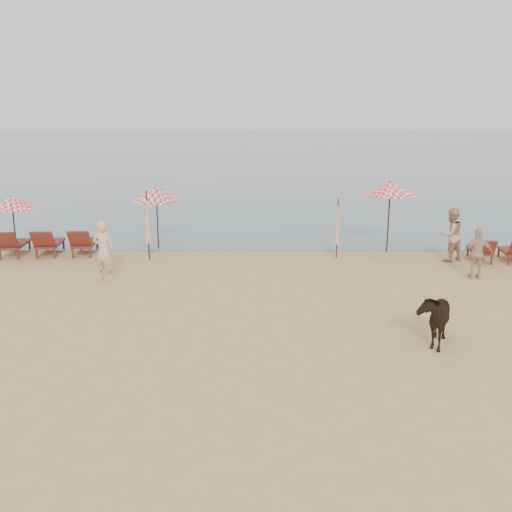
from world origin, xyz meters
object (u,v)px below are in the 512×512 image
at_px(umbrella_open_right, 390,188).
at_px(umbrella_closed_left, 147,218).
at_px(beachgoer_left, 104,250).
at_px(umbrella_closed_right, 337,222).
at_px(beachgoer_right_b, 477,253).
at_px(umbrella_open_left_a, 12,202).
at_px(cow, 433,317).
at_px(beachgoer_right_a, 451,235).
at_px(umbrella_open_left_b, 156,193).
at_px(lounger_cluster_left, 48,242).

relative_size(umbrella_open_right, umbrella_closed_left, 1.08).
height_order(umbrella_closed_left, beachgoer_left, umbrella_closed_left).
bearing_deg(umbrella_closed_right, beachgoer_right_b, -32.42).
bearing_deg(umbrella_open_left_a, umbrella_closed_right, 16.80).
distance_m(umbrella_closed_left, cow, 10.42).
relative_size(umbrella_closed_left, beachgoer_right_b, 1.52).
relative_size(umbrella_closed_right, beachgoer_right_b, 1.33).
xyz_separation_m(umbrella_open_left_a, umbrella_closed_left, (4.61, -0.30, -0.47)).
xyz_separation_m(umbrella_open_left_a, beachgoer_right_a, (14.74, -0.53, -1.01)).
xyz_separation_m(umbrella_open_right, umbrella_closed_right, (-1.95, -0.98, -1.02)).
distance_m(umbrella_closed_left, beachgoer_right_a, 10.15).
bearing_deg(umbrella_closed_right, umbrella_open_right, 26.54).
height_order(umbrella_closed_right, beachgoer_right_a, umbrella_closed_right).
bearing_deg(cow, beachgoer_right_b, 80.66).
height_order(umbrella_open_left_b, umbrella_closed_left, umbrella_open_left_b).
height_order(umbrella_closed_left, umbrella_closed_right, umbrella_closed_left).
height_order(umbrella_open_right, umbrella_closed_left, umbrella_open_right).
xyz_separation_m(umbrella_open_left_b, beachgoer_right_a, (10.09, -1.87, -1.16)).
relative_size(lounger_cluster_left, umbrella_closed_right, 1.59).
bearing_deg(umbrella_closed_right, beachgoer_right_a, -5.70).
distance_m(umbrella_closed_left, umbrella_closed_right, 6.40).
distance_m(umbrella_open_left_a, beachgoer_left, 4.77).
distance_m(umbrella_open_left_b, umbrella_closed_right, 6.57).
relative_size(umbrella_open_left_a, beachgoer_left, 1.16).
xyz_separation_m(lounger_cluster_left, umbrella_open_right, (11.93, 0.62, 1.81)).
xyz_separation_m(umbrella_open_left_a, umbrella_open_left_b, (4.66, 1.34, 0.14)).
distance_m(umbrella_open_left_b, beachgoer_right_a, 10.32).
bearing_deg(umbrella_open_left_b, beachgoer_left, -80.75).
bearing_deg(beachgoer_right_a, umbrella_open_right, -62.68).
height_order(umbrella_closed_left, beachgoer_right_a, umbrella_closed_left).
distance_m(lounger_cluster_left, umbrella_closed_right, 10.02).
bearing_deg(beachgoer_right_b, lounger_cluster_left, -8.53).
bearing_deg(beachgoer_left, beachgoer_right_b, -166.90).
bearing_deg(cow, umbrella_closed_left, 155.99).
relative_size(beachgoer_right_a, beachgoer_right_b, 1.16).
height_order(umbrella_open_right, beachgoer_right_a, umbrella_open_right).
bearing_deg(lounger_cluster_left, beachgoer_left, -52.21).
xyz_separation_m(beachgoer_left, beachgoer_right_a, (10.99, 2.24, -0.02)).
bearing_deg(umbrella_open_left_b, beachgoer_right_a, 11.08).
distance_m(beachgoer_right_a, beachgoer_right_b, 2.08).
xyz_separation_m(umbrella_open_left_b, beachgoer_left, (-0.90, -4.12, -1.14)).
bearing_deg(beachgoer_right_b, beachgoer_left, 3.78).
distance_m(umbrella_open_right, beachgoer_right_b, 4.20).
distance_m(umbrella_closed_right, cow, 7.50).
bearing_deg(beachgoer_right_a, beachgoer_right_b, 67.53).
height_order(umbrella_open_left_a, umbrella_closed_left, umbrella_closed_left).
relative_size(umbrella_open_right, cow, 1.76).
xyz_separation_m(cow, beachgoer_right_b, (2.82, 4.95, 0.16)).
bearing_deg(beachgoer_left, umbrella_open_left_b, -90.12).
bearing_deg(lounger_cluster_left, umbrella_open_left_a, -174.15).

